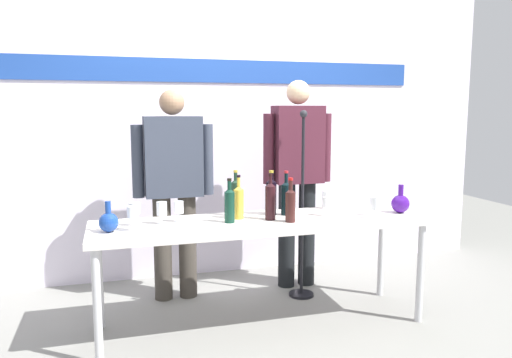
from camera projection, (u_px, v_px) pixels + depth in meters
name	position (u px, v px, depth m)	size (l,w,h in m)	color
ground_plane	(262.00, 324.00, 3.47)	(10.00, 10.00, 0.00)	gray
back_wall	(222.00, 109.00, 4.45)	(5.20, 0.11, 3.00)	white
display_table	(262.00, 229.00, 3.37)	(2.28, 0.63, 0.75)	silver
decanter_blue_left	(109.00, 222.00, 3.03)	(0.12, 0.12, 0.19)	navy
decanter_blue_right	(400.00, 203.00, 3.59)	(0.13, 0.13, 0.21)	#421587
presenter_left	(174.00, 181.00, 3.84)	(0.63, 0.22, 1.64)	#3E3831
presenter_right	(297.00, 171.00, 4.12)	(0.59, 0.22, 1.73)	black
wine_bottle_0	(230.00, 204.00, 3.28)	(0.07, 0.07, 0.30)	#103526
wine_bottle_1	(286.00, 197.00, 3.51)	(0.07, 0.07, 0.32)	black
wine_bottle_2	(239.00, 201.00, 3.39)	(0.07, 0.07, 0.30)	gold
wine_bottle_3	(270.00, 200.00, 3.36)	(0.07, 0.07, 0.32)	black
wine_bottle_4	(290.00, 204.00, 3.29)	(0.07, 0.07, 0.30)	#371917
wine_bottle_5	(236.00, 196.00, 3.48)	(0.07, 0.07, 0.33)	#1B3526
wine_bottle_6	(271.00, 195.00, 3.52)	(0.07, 0.07, 0.32)	black
wine_glass_left_0	(135.00, 209.00, 3.18)	(0.07, 0.07, 0.15)	white
wine_glass_left_1	(162.00, 209.00, 3.23)	(0.07, 0.07, 0.15)	white
wine_glass_left_2	(179.00, 208.00, 3.30)	(0.06, 0.06, 0.14)	white
wine_glass_left_3	(133.00, 213.00, 3.05)	(0.07, 0.07, 0.15)	white
wine_glass_right_0	(374.00, 203.00, 3.50)	(0.06, 0.06, 0.13)	white
wine_glass_right_1	(326.00, 203.00, 3.49)	(0.06, 0.06, 0.13)	white
wine_glass_right_2	(376.00, 204.00, 3.40)	(0.06, 0.06, 0.15)	white
wine_glass_right_3	(327.00, 196.00, 3.74)	(0.07, 0.07, 0.13)	white
microphone_stand	(302.00, 236.00, 3.93)	(0.20, 0.20, 1.49)	black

